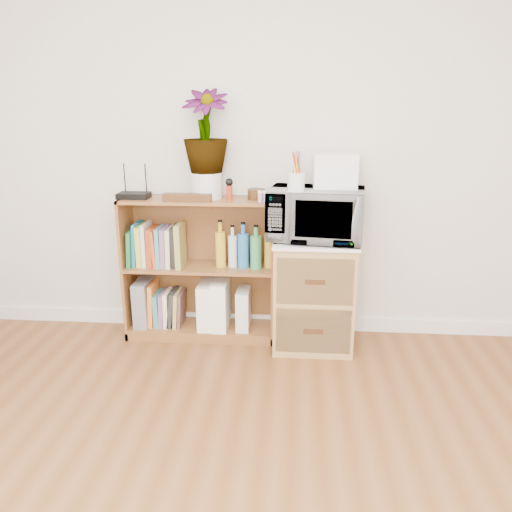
# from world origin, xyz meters

# --- Properties ---
(skirting_board) EXTENTS (4.00, 0.02, 0.10)m
(skirting_board) POSITION_xyz_m (0.00, 2.24, 0.05)
(skirting_board) COLOR white
(skirting_board) RESTS_ON ground
(bookshelf) EXTENTS (1.00, 0.30, 0.95)m
(bookshelf) POSITION_xyz_m (-0.35, 2.10, 0.47)
(bookshelf) COLOR brown
(bookshelf) RESTS_ON ground
(wicker_unit) EXTENTS (0.50, 0.45, 0.70)m
(wicker_unit) POSITION_xyz_m (0.40, 2.02, 0.35)
(wicker_unit) COLOR #9E7542
(wicker_unit) RESTS_ON ground
(microwave) EXTENTS (0.62, 0.46, 0.32)m
(microwave) POSITION_xyz_m (0.40, 2.02, 0.88)
(microwave) COLOR white
(microwave) RESTS_ON wicker_unit
(pen_cup) EXTENTS (0.10, 0.10, 0.11)m
(pen_cup) POSITION_xyz_m (0.27, 1.90, 1.09)
(pen_cup) COLOR white
(pen_cup) RESTS_ON microwave
(small_appliance) EXTENTS (0.26, 0.22, 0.21)m
(small_appliance) POSITION_xyz_m (0.51, 2.07, 1.14)
(small_appliance) COLOR white
(small_appliance) RESTS_ON microwave
(router) EXTENTS (0.20, 0.13, 0.04)m
(router) POSITION_xyz_m (-0.76, 2.08, 0.97)
(router) COLOR black
(router) RESTS_ON bookshelf
(white_bowl) EXTENTS (0.13, 0.13, 0.03)m
(white_bowl) POSITION_xyz_m (-0.51, 2.07, 0.97)
(white_bowl) COLOR silver
(white_bowl) RESTS_ON bookshelf
(plant_pot) EXTENTS (0.19, 0.19, 0.16)m
(plant_pot) POSITION_xyz_m (-0.29, 2.12, 1.03)
(plant_pot) COLOR silver
(plant_pot) RESTS_ON bookshelf
(potted_plant) EXTENTS (0.29, 0.29, 0.51)m
(potted_plant) POSITION_xyz_m (-0.29, 2.12, 1.37)
(potted_plant) COLOR #2D7033
(potted_plant) RESTS_ON plant_pot
(trinket_box) EXTENTS (0.30, 0.07, 0.05)m
(trinket_box) POSITION_xyz_m (-0.40, 2.00, 0.97)
(trinket_box) COLOR #3D2010
(trinket_box) RESTS_ON bookshelf
(kokeshi_doll) EXTENTS (0.04, 0.04, 0.09)m
(kokeshi_doll) POSITION_xyz_m (-0.14, 2.06, 1.00)
(kokeshi_doll) COLOR #A62B14
(kokeshi_doll) RESTS_ON bookshelf
(wooden_bowl) EXTENTS (0.11, 0.11, 0.06)m
(wooden_bowl) POSITION_xyz_m (0.02, 2.11, 0.98)
(wooden_bowl) COLOR #3C2110
(wooden_bowl) RESTS_ON bookshelf
(paint_jars) EXTENTS (0.11, 0.04, 0.06)m
(paint_jars) POSITION_xyz_m (0.09, 2.01, 0.98)
(paint_jars) COLOR pink
(paint_jars) RESTS_ON bookshelf
(file_box) EXTENTS (0.09, 0.25, 0.31)m
(file_box) POSITION_xyz_m (-0.75, 2.10, 0.23)
(file_box) COLOR slate
(file_box) RESTS_ON bookshelf
(magazine_holder_left) EXTENTS (0.10, 0.25, 0.31)m
(magazine_holder_left) POSITION_xyz_m (-0.31, 2.09, 0.22)
(magazine_holder_left) COLOR white
(magazine_holder_left) RESTS_ON bookshelf
(magazine_holder_mid) EXTENTS (0.10, 0.26, 0.33)m
(magazine_holder_mid) POSITION_xyz_m (-0.22, 2.09, 0.24)
(magazine_holder_mid) COLOR white
(magazine_holder_mid) RESTS_ON bookshelf
(magazine_holder_right) EXTENTS (0.09, 0.22, 0.27)m
(magazine_holder_right) POSITION_xyz_m (-0.06, 2.09, 0.20)
(magazine_holder_right) COLOR silver
(magazine_holder_right) RESTS_ON bookshelf
(cookbooks) EXTENTS (0.36, 0.20, 0.29)m
(cookbooks) POSITION_xyz_m (-0.63, 2.10, 0.63)
(cookbooks) COLOR #1C6C3A
(cookbooks) RESTS_ON bookshelf
(liquor_bottles) EXTENTS (0.39, 0.07, 0.30)m
(liquor_bottles) POSITION_xyz_m (-0.05, 2.10, 0.64)
(liquor_bottles) COLOR gold
(liquor_bottles) RESTS_ON bookshelf
(lower_books) EXTENTS (0.23, 0.19, 0.30)m
(lower_books) POSITION_xyz_m (-0.59, 2.10, 0.19)
(lower_books) COLOR orange
(lower_books) RESTS_ON bookshelf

